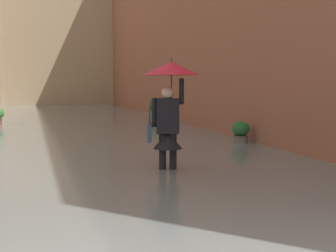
# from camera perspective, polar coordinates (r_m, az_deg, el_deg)

# --- Properties ---
(ground_plane) EXTENTS (71.54, 71.54, 0.00)m
(ground_plane) POSITION_cam_1_polar(r_m,az_deg,el_deg) (16.87, -9.80, -0.39)
(ground_plane) COLOR #605B56
(flood_water) EXTENTS (7.61, 34.62, 0.17)m
(flood_water) POSITION_cam_1_polar(r_m,az_deg,el_deg) (16.86, -9.80, -0.09)
(flood_water) COLOR slate
(flood_water) RESTS_ON ground_plane
(building_facade_far) EXTENTS (10.41, 1.80, 10.48)m
(building_facade_far) POSITION_cam_1_polar(r_m,az_deg,el_deg) (32.15, -13.05, 11.60)
(building_facade_far) COLOR tan
(building_facade_far) RESTS_ON ground_plane
(person_wading) EXTENTS (0.97, 0.97, 2.06)m
(person_wading) POSITION_cam_1_polar(r_m,az_deg,el_deg) (8.02, 0.17, 3.51)
(person_wading) COLOR #4C4233
(person_wading) RESTS_ON ground_plane
(potted_plant_far_left) EXTENTS (0.41, 0.41, 1.03)m
(potted_plant_far_left) POSITION_cam_1_polar(r_m,az_deg,el_deg) (19.84, -1.66, 2.19)
(potted_plant_far_left) COLOR #66605B
(potted_plant_far_left) RESTS_ON ground_plane
(potted_plant_mid_left) EXTENTS (0.43, 0.43, 0.69)m
(potted_plant_mid_left) POSITION_cam_1_polar(r_m,az_deg,el_deg) (11.76, 8.67, -0.99)
(potted_plant_mid_left) COLOR #66605B
(potted_plant_mid_left) RESTS_ON ground_plane
(potted_plant_near_left) EXTENTS (0.55, 0.55, 0.79)m
(potted_plant_near_left) POSITION_cam_1_polar(r_m,az_deg,el_deg) (17.94, -0.45, 1.43)
(potted_plant_near_left) COLOR #9E563D
(potted_plant_near_left) RESTS_ON ground_plane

